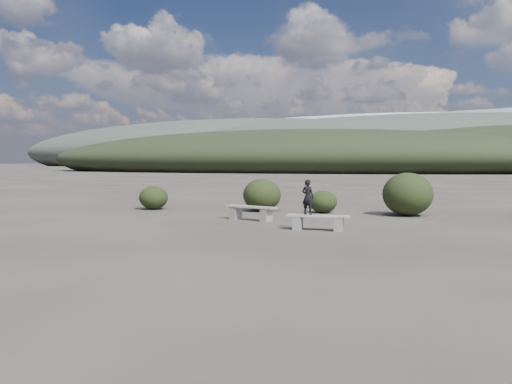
% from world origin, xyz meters
% --- Properties ---
extents(ground, '(1200.00, 1200.00, 0.00)m').
position_xyz_m(ground, '(0.00, 0.00, 0.00)').
color(ground, '#2E2924').
rests_on(ground, ground).
extents(bench_left, '(1.96, 0.93, 0.48)m').
position_xyz_m(bench_left, '(-1.30, 5.77, 0.29)').
color(bench_left, gray).
rests_on(bench_left, ground).
extents(bench_right, '(1.79, 0.43, 0.44)m').
position_xyz_m(bench_right, '(1.37, 4.05, 0.27)').
color(bench_right, gray).
rests_on(bench_right, ground).
extents(seated_person, '(0.42, 0.34, 1.02)m').
position_xyz_m(seated_person, '(1.07, 4.04, 0.95)').
color(seated_person, black).
rests_on(seated_person, bench_right).
extents(shrub_a, '(1.19, 1.19, 0.97)m').
position_xyz_m(shrub_a, '(-6.43, 8.17, 0.49)').
color(shrub_a, black).
rests_on(shrub_a, ground).
extents(shrub_b, '(1.51, 1.51, 1.29)m').
position_xyz_m(shrub_b, '(-1.92, 8.84, 0.65)').
color(shrub_b, black).
rests_on(shrub_b, ground).
extents(shrub_c, '(1.08, 1.08, 0.86)m').
position_xyz_m(shrub_c, '(0.51, 9.01, 0.43)').
color(shrub_c, black).
rests_on(shrub_c, ground).
extents(shrub_d, '(1.80, 1.80, 1.58)m').
position_xyz_m(shrub_d, '(3.62, 9.01, 0.79)').
color(shrub_d, black).
rests_on(shrub_d, ground).
extents(mountain_ridges, '(500.00, 400.00, 56.00)m').
position_xyz_m(mountain_ridges, '(-7.48, 339.06, 10.84)').
color(mountain_ridges, black).
rests_on(mountain_ridges, ground).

